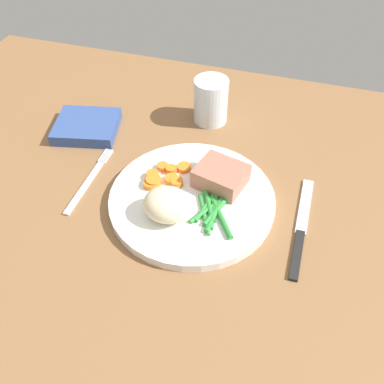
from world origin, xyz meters
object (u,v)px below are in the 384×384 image
object	(u,v)px
napkin	(87,126)
knife	(301,228)
dinner_plate	(192,200)
fork	(89,180)
water_glass	(212,104)
meat_portion	(221,176)

from	to	relation	value
napkin	knife	bearing A→B (deg)	-16.47
knife	napkin	size ratio (longest dim) A/B	1.77
dinner_plate	napkin	xyz separation A→B (cm)	(-24.91, 12.28, 0.30)
dinner_plate	knife	distance (cm)	17.61
fork	knife	distance (cm)	35.91
dinner_plate	water_glass	bearing A→B (deg)	96.97
fork	knife	bearing A→B (deg)	2.35
water_glass	napkin	size ratio (longest dim) A/B	0.76
dinner_plate	knife	size ratio (longest dim) A/B	1.30
dinner_plate	knife	world-z (taller)	dinner_plate
fork	water_glass	xyz separation A→B (cm)	(15.53, 23.04, 3.54)
meat_portion	fork	distance (cm)	22.57
meat_portion	dinner_plate	bearing A→B (deg)	-130.60
water_glass	fork	bearing A→B (deg)	-123.97
water_glass	meat_portion	bearing A→B (deg)	-71.04
fork	napkin	distance (cm)	14.19
fork	water_glass	distance (cm)	28.01
dinner_plate	fork	bearing A→B (deg)	-179.20
knife	water_glass	size ratio (longest dim) A/B	2.32
dinner_plate	meat_portion	world-z (taller)	meat_portion
meat_portion	knife	xyz separation A→B (cm)	(14.00, -4.48, -3.06)
fork	napkin	size ratio (longest dim) A/B	1.43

